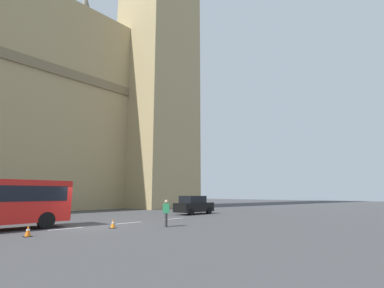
% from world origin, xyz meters
% --- Properties ---
extents(ground_plane, '(160.00, 160.00, 0.00)m').
position_xyz_m(ground_plane, '(0.00, 0.00, 0.00)').
color(ground_plane, '#424244').
extents(lane_centre_marking, '(25.20, 0.16, 0.01)m').
position_xyz_m(lane_centre_marking, '(-3.46, 0.00, 0.01)').
color(lane_centre_marking, silver).
rests_on(lane_centre_marking, ground_plane).
extents(sedan_lead, '(4.40, 1.86, 1.85)m').
position_xyz_m(sedan_lead, '(13.11, 2.24, 0.91)').
color(sedan_lead, black).
rests_on(sedan_lead, ground_plane).
extents(traffic_cone_west, '(0.36, 0.36, 0.58)m').
position_xyz_m(traffic_cone_west, '(-3.96, -1.75, 0.28)').
color(traffic_cone_west, black).
rests_on(traffic_cone_west, ground_plane).
extents(traffic_cone_middle, '(0.36, 0.36, 0.58)m').
position_xyz_m(traffic_cone_middle, '(0.83, -1.87, 0.28)').
color(traffic_cone_middle, black).
rests_on(traffic_cone_middle, ground_plane).
extents(pedestrian_near_cones, '(0.44, 0.46, 1.69)m').
position_xyz_m(pedestrian_near_cones, '(3.50, -3.77, 0.91)').
color(pedestrian_near_cones, '#333333').
rests_on(pedestrian_near_cones, ground_plane).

